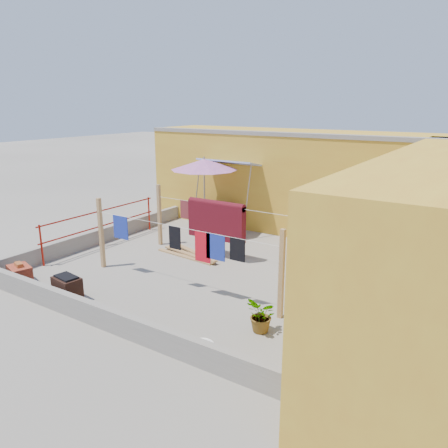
% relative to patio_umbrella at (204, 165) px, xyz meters
% --- Properties ---
extents(ground, '(80.00, 80.00, 0.00)m').
position_rel_patio_umbrella_xyz_m(ground, '(2.00, -2.37, -2.22)').
color(ground, '#9E998E').
rests_on(ground, ground).
extents(wall_back, '(11.00, 3.27, 3.21)m').
position_rel_patio_umbrella_xyz_m(wall_back, '(2.50, 2.32, -0.61)').
color(wall_back, gold).
rests_on(wall_back, ground).
extents(parapet_front, '(8.30, 0.16, 0.44)m').
position_rel_patio_umbrella_xyz_m(parapet_front, '(2.00, -5.95, -2.00)').
color(parapet_front, gray).
rests_on(parapet_front, ground).
extents(parapet_left, '(0.16, 7.30, 0.44)m').
position_rel_patio_umbrella_xyz_m(parapet_left, '(-2.08, -2.37, -2.00)').
color(parapet_left, gray).
rests_on(parapet_left, ground).
extents(red_railing, '(0.05, 4.20, 1.10)m').
position_rel_patio_umbrella_xyz_m(red_railing, '(-1.85, -2.57, -1.50)').
color(red_railing, maroon).
rests_on(red_railing, ground).
extents(clothesline_rig, '(5.09, 2.35, 1.80)m').
position_rel_patio_umbrella_xyz_m(clothesline_rig, '(1.62, -1.82, -1.22)').
color(clothesline_rig, tan).
rests_on(clothesline_rig, ground).
extents(patio_umbrella, '(2.70, 2.70, 2.48)m').
position_rel_patio_umbrella_xyz_m(patio_umbrella, '(0.00, 0.00, 0.00)').
color(patio_umbrella, gray).
rests_on(patio_umbrella, ground).
extents(outdoor_table, '(1.72, 0.97, 0.78)m').
position_rel_patio_umbrella_xyz_m(outdoor_table, '(-0.06, 0.83, -1.52)').
color(outdoor_table, black).
rests_on(outdoor_table, ground).
extents(brick_stack, '(0.69, 0.58, 0.51)m').
position_rel_patio_umbrella_xyz_m(brick_stack, '(-1.28, -5.57, -2.00)').
color(brick_stack, '#A13B25').
rests_on(brick_stack, ground).
extents(lumber_pile, '(2.07, 0.76, 0.13)m').
position_rel_patio_umbrella_xyz_m(lumber_pile, '(0.87, -1.95, -2.16)').
color(lumber_pile, tan).
rests_on(lumber_pile, ground).
extents(brazier, '(0.66, 0.48, 0.55)m').
position_rel_patio_umbrella_xyz_m(brazier, '(0.37, -5.53, -1.96)').
color(brazier, black).
rests_on(brazier, ground).
extents(white_basin, '(0.46, 0.46, 0.08)m').
position_rel_patio_umbrella_xyz_m(white_basin, '(3.87, -5.53, -2.18)').
color(white_basin, white).
rests_on(white_basin, ground).
extents(water_jug_a, '(0.21, 0.21, 0.32)m').
position_rel_patio_umbrella_xyz_m(water_jug_a, '(5.67, -1.32, -2.08)').
color(water_jug_a, white).
rests_on(water_jug_a, ground).
extents(water_jug_b, '(0.24, 0.24, 0.37)m').
position_rel_patio_umbrella_xyz_m(water_jug_b, '(4.35, -1.21, -2.06)').
color(water_jug_b, white).
rests_on(water_jug_b, ground).
extents(green_hose, '(0.52, 0.52, 0.08)m').
position_rel_patio_umbrella_xyz_m(green_hose, '(4.36, 0.83, -2.19)').
color(green_hose, '#176917').
rests_on(green_hose, ground).
extents(plant_back_a, '(0.76, 0.70, 0.70)m').
position_rel_patio_umbrella_xyz_m(plant_back_a, '(4.37, 0.71, -1.87)').
color(plant_back_a, '#1B5618').
rests_on(plant_back_a, ground).
extents(plant_back_b, '(0.50, 0.50, 0.71)m').
position_rel_patio_umbrella_xyz_m(plant_back_b, '(3.37, -0.19, -1.87)').
color(plant_back_b, '#1B5618').
rests_on(plant_back_b, ground).
extents(plant_right_a, '(0.50, 0.42, 0.80)m').
position_rel_patio_umbrella_xyz_m(plant_right_a, '(5.52, 0.36, -1.82)').
color(plant_right_a, '#1B5618').
rests_on(plant_right_a, ground).
extents(plant_right_b, '(0.44, 0.49, 0.75)m').
position_rel_patio_umbrella_xyz_m(plant_right_b, '(4.61, -2.97, -1.85)').
color(plant_right_b, '#1B5618').
rests_on(plant_right_b, ground).
extents(plant_right_c, '(0.78, 0.79, 0.66)m').
position_rel_patio_umbrella_xyz_m(plant_right_c, '(4.48, -4.48, -1.89)').
color(plant_right_c, '#1B5618').
rests_on(plant_right_c, ground).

